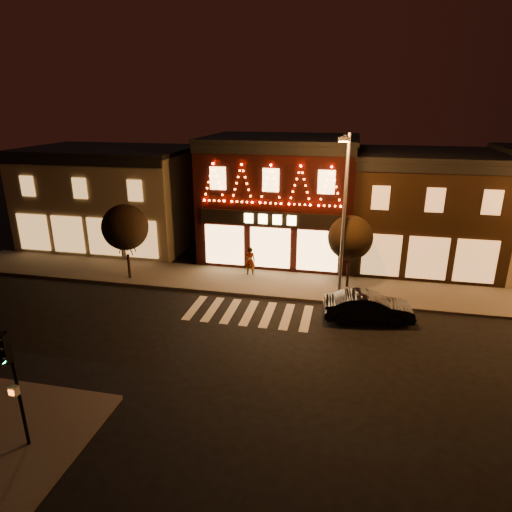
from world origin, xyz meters
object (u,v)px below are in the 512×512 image
(streetlamp_mid, at_px, (344,206))
(dark_sedan, at_px, (368,307))
(pedestrian, at_px, (250,261))
(traffic_signal_near, at_px, (10,368))

(streetlamp_mid, distance_m, dark_sedan, 5.33)
(streetlamp_mid, xyz_separation_m, pedestrian, (-5.59, 2.50, -4.31))
(traffic_signal_near, bearing_deg, dark_sedan, 49.20)
(dark_sedan, distance_m, pedestrian, 8.52)
(dark_sedan, bearing_deg, pedestrian, 49.59)
(streetlamp_mid, distance_m, pedestrian, 7.49)
(streetlamp_mid, relative_size, dark_sedan, 2.01)
(traffic_signal_near, bearing_deg, streetlamp_mid, 58.28)
(pedestrian, bearing_deg, traffic_signal_near, 65.14)
(traffic_signal_near, xyz_separation_m, dark_sedan, (10.75, 11.45, -2.29))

